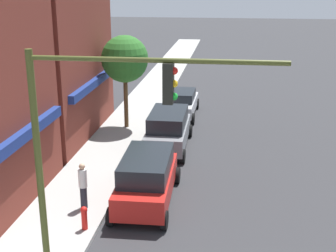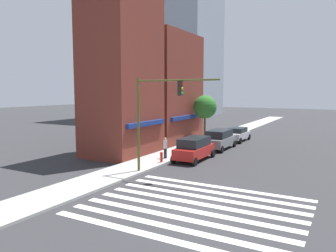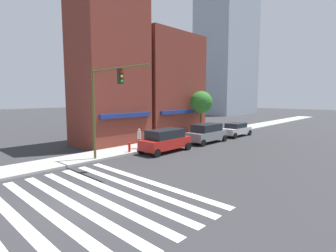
{
  "view_description": "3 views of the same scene",
  "coord_description": "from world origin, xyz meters",
  "px_view_note": "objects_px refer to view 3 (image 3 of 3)",
  "views": [
    {
      "loc": [
        -5.98,
        1.7,
        8.32
      ],
      "look_at": [
        16.32,
        4.7,
        1.2
      ],
      "focal_mm": 50.0,
      "sensor_mm": 36.0,
      "label": 1
    },
    {
      "loc": [
        -14.66,
        -6.63,
        5.85
      ],
      "look_at": [
        4.44,
        4.0,
        3.5
      ],
      "focal_mm": 35.0,
      "sensor_mm": 36.0,
      "label": 2
    },
    {
      "loc": [
        -5.76,
        -10.69,
        4.76
      ],
      "look_at": [
        11.94,
        6.0,
        2.0
      ],
      "focal_mm": 28.0,
      "sensor_mm": 36.0,
      "label": 3
    }
  ],
  "objects_px": {
    "traffic_signal": "(104,98)",
    "sedan_silver": "(236,129)",
    "fire_hydrant": "(129,146)",
    "suv_grey": "(207,133)",
    "street_tree": "(201,102)",
    "pedestrian_white_shirt": "(139,138)",
    "suv_red": "(165,140)"
  },
  "relations": [
    {
      "from": "fire_hydrant",
      "to": "street_tree",
      "type": "height_order",
      "value": "street_tree"
    },
    {
      "from": "traffic_signal",
      "to": "suv_grey",
      "type": "distance_m",
      "value": 12.48
    },
    {
      "from": "pedestrian_white_shirt",
      "to": "street_tree",
      "type": "bearing_deg",
      "value": 83.91
    },
    {
      "from": "suv_grey",
      "to": "street_tree",
      "type": "distance_m",
      "value": 4.99
    },
    {
      "from": "sedan_silver",
      "to": "street_tree",
      "type": "height_order",
      "value": "street_tree"
    },
    {
      "from": "fire_hydrant",
      "to": "traffic_signal",
      "type": "bearing_deg",
      "value": -156.24
    },
    {
      "from": "suv_red",
      "to": "sedan_silver",
      "type": "bearing_deg",
      "value": -1.44
    },
    {
      "from": "suv_red",
      "to": "sedan_silver",
      "type": "height_order",
      "value": "suv_red"
    },
    {
      "from": "suv_grey",
      "to": "street_tree",
      "type": "relative_size",
      "value": 0.9
    },
    {
      "from": "sedan_silver",
      "to": "street_tree",
      "type": "distance_m",
      "value": 5.33
    },
    {
      "from": "suv_grey",
      "to": "traffic_signal",
      "type": "bearing_deg",
      "value": 178.04
    },
    {
      "from": "sedan_silver",
      "to": "pedestrian_white_shirt",
      "type": "xyz_separation_m",
      "value": [
        -13.24,
        2.19,
        0.23
      ]
    },
    {
      "from": "suv_grey",
      "to": "pedestrian_white_shirt",
      "type": "xyz_separation_m",
      "value": [
        -7.21,
        2.19,
        0.04
      ]
    },
    {
      "from": "traffic_signal",
      "to": "suv_grey",
      "type": "relative_size",
      "value": 1.43
    },
    {
      "from": "suv_red",
      "to": "sedan_silver",
      "type": "distance_m",
      "value": 12.17
    },
    {
      "from": "traffic_signal",
      "to": "fire_hydrant",
      "type": "height_order",
      "value": "traffic_signal"
    },
    {
      "from": "traffic_signal",
      "to": "street_tree",
      "type": "height_order",
      "value": "traffic_signal"
    },
    {
      "from": "fire_hydrant",
      "to": "suv_red",
      "type": "bearing_deg",
      "value": -33.54
    },
    {
      "from": "suv_red",
      "to": "traffic_signal",
      "type": "bearing_deg",
      "value": 175.8
    },
    {
      "from": "traffic_signal",
      "to": "sedan_silver",
      "type": "height_order",
      "value": "traffic_signal"
    },
    {
      "from": "suv_red",
      "to": "street_tree",
      "type": "distance_m",
      "value": 9.86
    },
    {
      "from": "suv_grey",
      "to": "pedestrian_white_shirt",
      "type": "bearing_deg",
      "value": 162.5
    },
    {
      "from": "suv_red",
      "to": "suv_grey",
      "type": "xyz_separation_m",
      "value": [
        6.14,
        0.0,
        0.0
      ]
    },
    {
      "from": "traffic_signal",
      "to": "street_tree",
      "type": "relative_size",
      "value": 1.29
    },
    {
      "from": "sedan_silver",
      "to": "fire_hydrant",
      "type": "bearing_deg",
      "value": 174.41
    },
    {
      "from": "suv_red",
      "to": "fire_hydrant",
      "type": "bearing_deg",
      "value": 145.02
    },
    {
      "from": "traffic_signal",
      "to": "suv_red",
      "type": "xyz_separation_m",
      "value": [
        5.79,
        -0.28,
        -3.64
      ]
    },
    {
      "from": "pedestrian_white_shirt",
      "to": "suv_grey",
      "type": "bearing_deg",
      "value": 63.54
    },
    {
      "from": "suv_red",
      "to": "pedestrian_white_shirt",
      "type": "xyz_separation_m",
      "value": [
        -1.07,
        2.19,
        0.04
      ]
    },
    {
      "from": "fire_hydrant",
      "to": "pedestrian_white_shirt",
      "type": "bearing_deg",
      "value": 18.09
    },
    {
      "from": "suv_red",
      "to": "street_tree",
      "type": "height_order",
      "value": "street_tree"
    },
    {
      "from": "pedestrian_white_shirt",
      "to": "fire_hydrant",
      "type": "relative_size",
      "value": 2.1
    }
  ]
}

